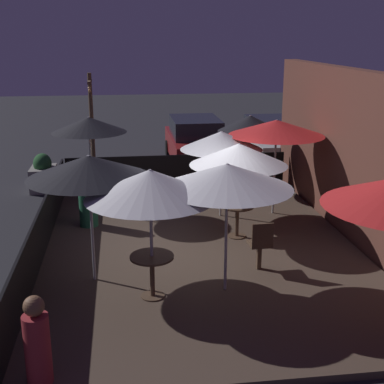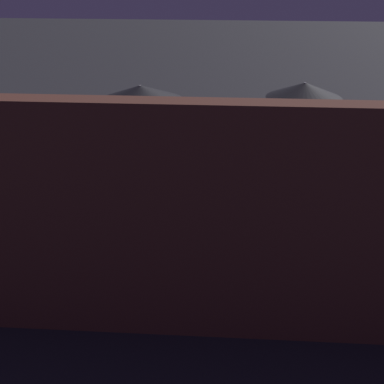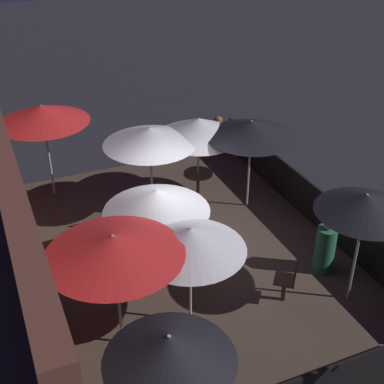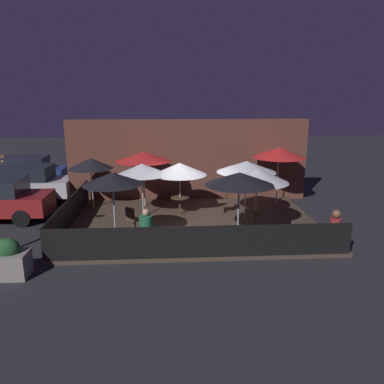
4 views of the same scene
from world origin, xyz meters
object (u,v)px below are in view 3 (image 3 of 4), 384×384
patio_umbrella_2 (114,245)px  patio_umbrella_8 (150,136)px  patio_umbrella_6 (251,129)px  patio_umbrella_0 (198,128)px  dining_table_1 (158,255)px  patio_chair_0 (129,213)px  patron_0 (218,137)px  patio_chair_1 (288,279)px  patio_umbrella_5 (366,203)px  patio_umbrella_1 (156,201)px  dining_table_0 (198,179)px  patron_1 (325,248)px  patio_umbrella_3 (190,239)px  patio_umbrella_4 (43,114)px  patio_umbrella_7 (169,348)px

patio_umbrella_2 → patio_umbrella_8: 4.30m
patio_umbrella_6 → patio_umbrella_8: patio_umbrella_6 is taller
patio_umbrella_0 → dining_table_1: (-2.51, 1.97, -1.40)m
dining_table_1 → patio_chair_0: size_ratio=0.75×
patio_umbrella_2 → patron_0: (6.05, -4.73, -1.55)m
dining_table_1 → patio_chair_1: (-1.64, -2.01, -0.03)m
patio_umbrella_2 → patio_chair_0: 3.73m
patio_umbrella_8 → patio_umbrella_6: bearing=-106.8°
patio_umbrella_0 → patio_umbrella_5: (-4.57, -1.17, 0.21)m
dining_table_1 → patron_0: bearing=-37.3°
patio_umbrella_1 → patio_umbrella_8: size_ratio=0.93×
patio_umbrella_1 → patio_umbrella_2: bearing=139.9°
patio_umbrella_1 → patron_0: 5.93m
dining_table_0 → dining_table_1: dining_table_0 is taller
patio_umbrella_8 → patron_1: bearing=-144.9°
patio_umbrella_1 → patio_chair_0: 2.16m
patio_umbrella_2 → patio_umbrella_3: size_ratio=1.11×
patio_umbrella_8 → patio_chair_1: 4.50m
dining_table_0 → patio_chair_0: bearing=110.9°
dining_table_0 → patio_umbrella_4: bearing=63.0°
patio_chair_0 → patron_0: (2.87, -3.58, 0.03)m
patio_chair_0 → patio_chair_1: size_ratio=1.01×
patio_umbrella_6 → patio_umbrella_8: bearing=73.2°
patio_umbrella_0 → patron_1: 4.09m
dining_table_1 → patron_1: 3.39m
patio_umbrella_0 → patio_umbrella_2: (-3.95, 3.18, 0.15)m
dining_table_0 → patron_0: size_ratio=0.62×
patio_umbrella_3 → patio_umbrella_8: size_ratio=0.93×
patio_umbrella_0 → patio_umbrella_7: bearing=153.2°
patio_umbrella_3 → patio_umbrella_7: patio_umbrella_7 is taller
patio_umbrella_3 → patio_umbrella_5: (-0.64, -3.05, 0.32)m
patio_umbrella_3 → patio_umbrella_0: bearing=-25.5°
patio_umbrella_3 → patio_chair_0: bearing=2.9°
patio_umbrella_2 → patio_umbrella_6: size_ratio=1.01×
patron_0 → patio_chair_1: bearing=-150.4°
patio_chair_1 → patio_umbrella_2: bearing=35.6°
patio_umbrella_3 → patio_umbrella_6: patio_umbrella_6 is taller
patio_umbrella_1 → patio_umbrella_3: patio_umbrella_3 is taller
patio_umbrella_8 → dining_table_1: bearing=163.3°
patio_umbrella_0 → patio_umbrella_7: 6.79m
patio_umbrella_3 → patron_0: patio_umbrella_3 is taller
patio_umbrella_6 → patron_0: size_ratio=1.90×
patio_umbrella_0 → patio_umbrella_3: (-3.93, 1.87, -0.11)m
patio_chair_1 → patio_umbrella_4: bearing=-21.0°
patio_umbrella_5 → patron_0: (6.67, -0.37, -1.61)m
patio_umbrella_7 → dining_table_1: size_ratio=2.92×
patio_umbrella_7 → patio_umbrella_3: bearing=-29.2°
dining_table_0 → patio_umbrella_0: bearing=-90.0°
dining_table_0 → patio_chair_1: patio_chair_1 is taller
patio_umbrella_8 → patio_umbrella_3: bearing=170.7°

